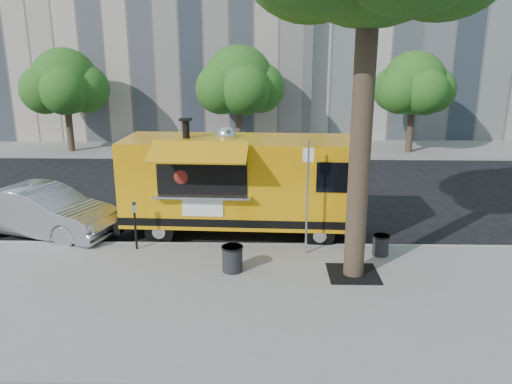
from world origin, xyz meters
TOP-DOWN VIEW (x-y plane):
  - ground at (0.00, 0.00)m, footprint 120.00×120.00m
  - sidewalk at (0.00, -4.00)m, footprint 60.00×6.00m
  - curb at (0.00, -0.93)m, footprint 60.00×0.14m
  - far_sidewalk at (0.00, 13.50)m, footprint 60.00×5.00m
  - tree_well at (2.60, -2.80)m, footprint 1.20×1.20m
  - far_tree_a at (-10.00, 12.30)m, footprint 3.42×3.42m
  - far_tree_b at (-1.00, 12.70)m, footprint 3.60×3.60m
  - far_tree_c at (8.00, 12.40)m, footprint 3.24×3.24m
  - sign_post at (1.55, -1.55)m, footprint 0.28×0.06m
  - parking_meter at (-3.00, -1.35)m, footprint 0.11×0.11m
  - food_truck at (-0.31, 0.17)m, footprint 7.05×3.35m
  - sedan at (-6.09, 0.00)m, footprint 4.84×2.97m
  - trash_bin_left at (-0.31, -2.70)m, footprint 0.53×0.53m
  - trash_bin_right at (3.50, -1.61)m, footprint 0.46×0.46m

SIDE VIEW (x-z plane):
  - ground at x=0.00m, z-range 0.00..0.00m
  - sidewalk at x=0.00m, z-range 0.00..0.15m
  - curb at x=0.00m, z-range -0.01..0.15m
  - far_sidewalk at x=0.00m, z-range 0.00..0.15m
  - tree_well at x=2.60m, z-range 0.14..0.17m
  - trash_bin_right at x=3.50m, z-range 0.17..0.72m
  - trash_bin_left at x=-0.31m, z-range 0.17..0.81m
  - sedan at x=-6.09m, z-range 0.00..1.51m
  - parking_meter at x=-3.00m, z-range 0.31..1.65m
  - food_truck at x=-0.31m, z-range -0.10..3.34m
  - sign_post at x=1.55m, z-range 0.35..3.35m
  - far_tree_c at x=8.00m, z-range 1.11..6.32m
  - far_tree_a at x=-10.00m, z-range 1.10..6.45m
  - far_tree_b at x=-1.00m, z-range 1.08..6.58m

